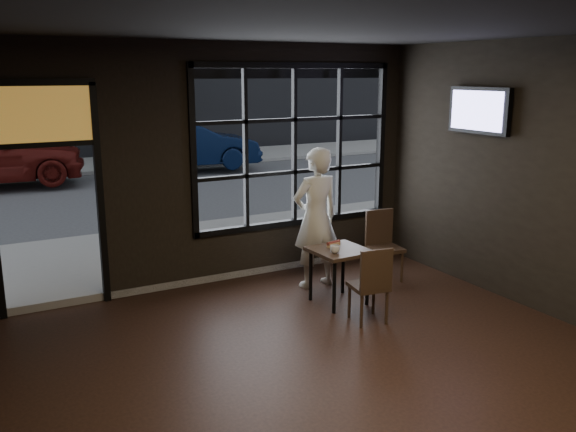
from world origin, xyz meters
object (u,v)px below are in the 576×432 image
cafe_table (339,276)px  chair_near (368,284)px  navy_car (186,145)px  man (316,218)px

cafe_table → chair_near: chair_near is taller
chair_near → navy_car: bearing=-90.3°
chair_near → navy_car: size_ratio=0.22×
man → cafe_table: bearing=81.9°
cafe_table → navy_car: 10.74m
man → navy_car: size_ratio=0.45×
chair_near → man: (0.08, 1.32, 0.48)m
cafe_table → chair_near: size_ratio=0.77×
chair_near → navy_car: navy_car is taller
cafe_table → navy_car: bearing=77.6°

